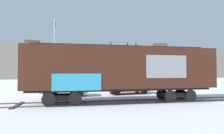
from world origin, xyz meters
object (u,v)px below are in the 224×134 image
Objects in this scene: freight_car at (123,69)px; parked_car_red at (127,85)px; flagpole at (55,46)px; parked_car_tan at (65,87)px.

parked_car_red is at bearing 69.56° from freight_car.
flagpole is 2.02× the size of parked_car_tan.
freight_car is at bearing -110.44° from parked_car_red.
parked_car_red is (6.27, 0.44, 0.05)m from parked_car_tan.
parked_car_red reaches higher than parked_car_tan.
flagpole is at bearing 105.03° from parked_car_tan.
parked_car_tan is (-4.48, 4.35, -1.68)m from freight_car.
freight_car is 12.30m from flagpole.
freight_car reaches higher than parked_car_red.
flagpole is 10.65m from parked_car_red.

